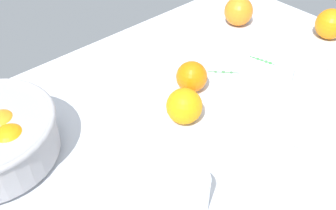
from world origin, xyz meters
TOP-DOWN VIEW (x-y plane):
  - ground_plane at (0.00, 0.00)cm, footprint 134.97×82.62cm
  - juice_glass at (-12.00, -16.52)cm, footprint 6.32×6.32cm
  - second_glass at (32.34, -11.50)cm, footprint 7.33×7.33cm
  - loose_orange_0 at (11.79, 7.48)cm, footprint 7.54×7.54cm
  - loose_orange_1 at (44.87, 20.96)cm, footprint 8.65×8.65cm
  - loose_orange_2 at (2.97, 0.80)cm, footprint 7.97×7.97cm
  - loose_orange_4 at (58.49, -1.67)cm, footprint 8.66×8.66cm
  - spoon at (11.73, -19.91)cm, footprint 16.58×4.83cm
  - herb_sprig_0 at (22.91, 6.79)cm, footprint 5.68×6.03cm
  - herb_sprig_1 at (34.74, 3.15)cm, footprint 2.06×7.01cm

SIDE VIEW (x-z plane):
  - ground_plane at x=0.00cm, z-range -3.00..0.00cm
  - herb_sprig_0 at x=22.91cm, z-range -0.21..0.73cm
  - herb_sprig_1 at x=34.74cm, z-range -0.19..0.73cm
  - spoon at x=11.73cm, z-range -0.07..0.93cm
  - loose_orange_0 at x=11.79cm, z-range 0.00..7.54cm
  - juice_glass at x=-12.00cm, z-range -0.40..7.98cm
  - loose_orange_2 at x=2.97cm, z-range 0.00..7.97cm
  - second_glass at x=32.34cm, z-range -0.48..8.66cm
  - loose_orange_1 at x=44.87cm, z-range 0.00..8.65cm
  - loose_orange_4 at x=58.49cm, z-range 0.00..8.66cm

